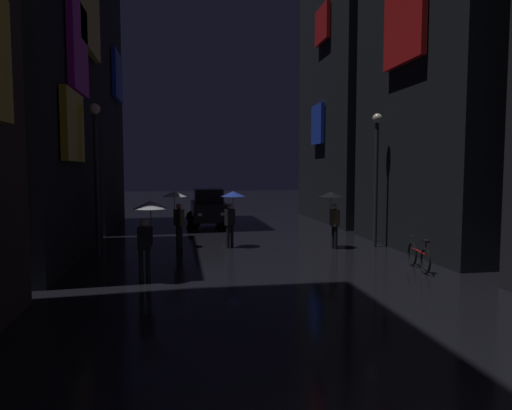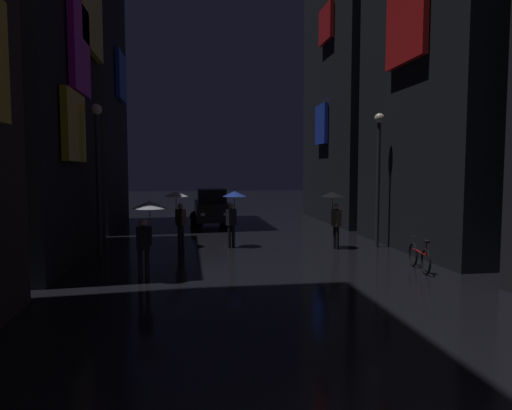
% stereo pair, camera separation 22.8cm
% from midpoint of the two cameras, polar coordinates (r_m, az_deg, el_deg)
% --- Properties ---
extents(building_left_mid, '(4.25, 8.32, 12.32)m').
position_cam_midpoint_polar(building_left_mid, '(16.90, -27.73, 15.01)').
color(building_left_mid, black).
rests_on(building_left_mid, ground).
extents(building_right_far, '(4.25, 8.74, 14.76)m').
position_cam_midpoint_polar(building_right_far, '(27.09, 12.83, 13.81)').
color(building_right_far, black).
rests_on(building_right_far, ground).
extents(pedestrian_far_right_black, '(0.90, 0.90, 2.12)m').
position_cam_midpoint_polar(pedestrian_far_right_black, '(17.04, 10.08, 0.16)').
color(pedestrian_far_right_black, black).
rests_on(pedestrian_far_right_black, ground).
extents(pedestrian_midstreet_centre_clear, '(0.90, 0.90, 2.12)m').
position_cam_midpoint_polar(pedestrian_midstreet_centre_clear, '(17.24, -9.41, 0.22)').
color(pedestrian_midstreet_centre_clear, '#2D2D38').
rests_on(pedestrian_midstreet_centre_clear, ground).
extents(pedestrian_foreground_right_blue, '(0.90, 0.90, 2.12)m').
position_cam_midpoint_polar(pedestrian_foreground_right_blue, '(17.05, -2.45, 0.22)').
color(pedestrian_foreground_right_blue, black).
rests_on(pedestrian_foreground_right_blue, ground).
extents(pedestrian_foreground_left_clear, '(0.90, 0.90, 2.12)m').
position_cam_midpoint_polar(pedestrian_foreground_left_clear, '(12.13, -12.87, -1.61)').
color(pedestrian_foreground_left_clear, black).
rests_on(pedestrian_foreground_left_clear, ground).
extents(bicycle_parked_at_storefront, '(0.37, 1.80, 0.96)m').
position_cam_midpoint_polar(bicycle_parked_at_storefront, '(14.19, 20.19, -6.13)').
color(bicycle_parked_at_storefront, black).
rests_on(bicycle_parked_at_storefront, ground).
extents(car_distant, '(2.28, 4.16, 1.92)m').
position_cam_midpoint_polar(car_distant, '(24.12, -5.31, -0.32)').
color(car_distant, black).
rests_on(car_distant, ground).
extents(streetlamp_right_far, '(0.36, 0.36, 5.00)m').
position_cam_midpoint_polar(streetlamp_right_far, '(17.68, 15.41, 5.09)').
color(streetlamp_right_far, '#2D2D33').
rests_on(streetlamp_right_far, ground).
extents(streetlamp_left_far, '(0.36, 0.36, 5.09)m').
position_cam_midpoint_polar(streetlamp_left_far, '(16.09, -18.79, 5.26)').
color(streetlamp_left_far, '#2D2D33').
rests_on(streetlamp_left_far, ground).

